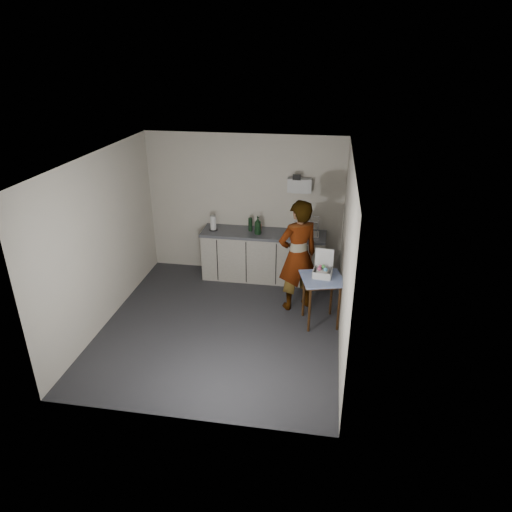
% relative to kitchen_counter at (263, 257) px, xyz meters
% --- Properties ---
extents(ground, '(4.00, 4.00, 0.00)m').
position_rel_kitchen_counter_xyz_m(ground, '(-0.40, -1.70, -0.43)').
color(ground, '#2A2B2F').
rests_on(ground, ground).
extents(wall_back, '(3.60, 0.02, 2.60)m').
position_rel_kitchen_counter_xyz_m(wall_back, '(-0.40, 0.29, 0.87)').
color(wall_back, beige).
rests_on(wall_back, ground).
extents(wall_right, '(0.02, 4.00, 2.60)m').
position_rel_kitchen_counter_xyz_m(wall_right, '(1.39, -1.70, 0.87)').
color(wall_right, beige).
rests_on(wall_right, ground).
extents(wall_left, '(0.02, 4.00, 2.60)m').
position_rel_kitchen_counter_xyz_m(wall_left, '(-2.19, -1.70, 0.87)').
color(wall_left, beige).
rests_on(wall_left, ground).
extents(ceiling, '(3.60, 4.00, 0.01)m').
position_rel_kitchen_counter_xyz_m(ceiling, '(-0.40, -1.70, 2.17)').
color(ceiling, silver).
rests_on(ceiling, wall_back).
extents(kitchen_counter, '(2.24, 0.62, 0.91)m').
position_rel_kitchen_counter_xyz_m(kitchen_counter, '(0.00, 0.00, 0.00)').
color(kitchen_counter, black).
rests_on(kitchen_counter, ground).
extents(wall_shelf, '(0.42, 0.18, 0.37)m').
position_rel_kitchen_counter_xyz_m(wall_shelf, '(0.60, 0.22, 1.32)').
color(wall_shelf, silver).
rests_on(wall_shelf, ground).
extents(side_table, '(0.75, 0.75, 0.79)m').
position_rel_kitchen_counter_xyz_m(side_table, '(1.10, -1.38, 0.26)').
color(side_table, '#391D0D').
rests_on(side_table, ground).
extents(standing_man, '(0.81, 0.73, 1.85)m').
position_rel_kitchen_counter_xyz_m(standing_man, '(0.69, -0.95, 0.50)').
color(standing_man, '#B2A593').
rests_on(standing_man, ground).
extents(soap_bottle, '(0.18, 0.18, 0.33)m').
position_rel_kitchen_counter_xyz_m(soap_bottle, '(-0.09, -0.10, 0.65)').
color(soap_bottle, black).
rests_on(soap_bottle, kitchen_counter).
extents(soda_can, '(0.07, 0.07, 0.12)m').
position_rel_kitchen_counter_xyz_m(soda_can, '(-0.08, 0.06, 0.54)').
color(soda_can, red).
rests_on(soda_can, kitchen_counter).
extents(dark_bottle, '(0.07, 0.07, 0.25)m').
position_rel_kitchen_counter_xyz_m(dark_bottle, '(-0.25, 0.04, 0.61)').
color(dark_bottle, black).
rests_on(dark_bottle, kitchen_counter).
extents(paper_towel, '(0.15, 0.15, 0.27)m').
position_rel_kitchen_counter_xyz_m(paper_towel, '(-0.92, -0.03, 0.61)').
color(paper_towel, black).
rests_on(paper_towel, kitchen_counter).
extents(dish_rack, '(0.44, 0.33, 0.31)m').
position_rel_kitchen_counter_xyz_m(dish_rack, '(0.76, 0.01, 0.55)').
color(dish_rack, white).
rests_on(dish_rack, kitchen_counter).
extents(bakery_box, '(0.30, 0.31, 0.39)m').
position_rel_kitchen_counter_xyz_m(bakery_box, '(1.10, -1.31, 0.45)').
color(bakery_box, silver).
rests_on(bakery_box, side_table).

